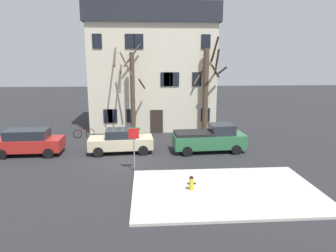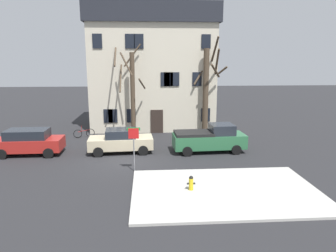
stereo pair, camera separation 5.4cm
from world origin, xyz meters
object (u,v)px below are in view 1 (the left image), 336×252
object	(u,v)px
car_beige_sedan	(121,141)
bicycle_leaning	(84,133)
fire_hydrant	(191,183)
tree_bare_mid	(207,88)
street_sign_pole	(134,141)
tree_bare_near	(131,90)
car_red_wagon	(29,142)
pickup_truck_green	(210,139)
building_main	(152,67)

from	to	relation	value
car_beige_sedan	bicycle_leaning	bearing A→B (deg)	127.13
fire_hydrant	bicycle_leaning	world-z (taller)	bicycle_leaning
tree_bare_mid	fire_hydrant	world-z (taller)	tree_bare_mid
street_sign_pole	car_beige_sedan	bearing A→B (deg)	105.28
tree_bare_near	car_red_wagon	size ratio (longest dim) A/B	1.75
pickup_truck_green	street_sign_pole	bearing A→B (deg)	-144.47
building_main	tree_bare_mid	world-z (taller)	building_main
car_beige_sedan	pickup_truck_green	bearing A→B (deg)	-2.20
pickup_truck_green	fire_hydrant	bearing A→B (deg)	-108.60
tree_bare_mid	car_beige_sedan	distance (m)	9.43
car_beige_sedan	street_sign_pole	distance (m)	4.24
car_red_wagon	car_beige_sedan	xyz separation A→B (m)	(6.28, 0.10, -0.08)
street_sign_pole	building_main	bearing A→B (deg)	84.00
tree_bare_mid	fire_hydrant	bearing A→B (deg)	-104.06
tree_bare_mid	bicycle_leaning	distance (m)	11.23
car_red_wagon	car_beige_sedan	bearing A→B (deg)	0.95
building_main	street_sign_pole	distance (m)	13.77
car_red_wagon	street_sign_pole	bearing A→B (deg)	-27.70
bicycle_leaning	tree_bare_mid	bearing A→B (deg)	3.77
tree_bare_near	building_main	bearing A→B (deg)	67.43
street_sign_pole	bicycle_leaning	bearing A→B (deg)	118.05
car_beige_sedan	bicycle_leaning	distance (m)	5.78
building_main	pickup_truck_green	world-z (taller)	building_main
tree_bare_mid	fire_hydrant	size ratio (longest dim) A/B	11.49
pickup_truck_green	fire_hydrant	xyz separation A→B (m)	(-2.32, -6.88, -0.46)
tree_bare_near	street_sign_pole	xyz separation A→B (m)	(0.47, -8.68, -2.10)
bicycle_leaning	street_sign_pole	bearing A→B (deg)	-61.95
building_main	car_beige_sedan	xyz separation A→B (m)	(-2.47, -9.16, -4.91)
tree_bare_mid	pickup_truck_green	xyz separation A→B (m)	(-0.79, -5.53, -3.13)
pickup_truck_green	fire_hydrant	world-z (taller)	pickup_truck_green
building_main	tree_bare_mid	size ratio (longest dim) A/B	1.41
building_main	street_sign_pole	size ratio (longest dim) A/B	4.50
car_beige_sedan	street_sign_pole	size ratio (longest dim) A/B	1.73
tree_bare_near	fire_hydrant	size ratio (longest dim) A/B	10.69
building_main	tree_bare_near	xyz separation A→B (m)	(-1.85, -4.46, -1.80)
fire_hydrant	street_sign_pole	xyz separation A→B (m)	(-2.91, 3.15, 1.36)
building_main	fire_hydrant	size ratio (longest dim) A/B	16.25
car_beige_sedan	fire_hydrant	distance (m)	8.17
building_main	street_sign_pole	xyz separation A→B (m)	(-1.38, -13.13, -3.90)
tree_bare_mid	building_main	bearing A→B (deg)	140.11
car_red_wagon	fire_hydrant	distance (m)	12.45
car_red_wagon	tree_bare_near	bearing A→B (deg)	34.90
tree_bare_near	tree_bare_mid	world-z (taller)	tree_bare_mid
car_red_wagon	pickup_truck_green	bearing A→B (deg)	-0.63
tree_bare_mid	car_red_wagon	distance (m)	14.77
car_beige_sedan	fire_hydrant	bearing A→B (deg)	-60.73
building_main	tree_bare_near	world-z (taller)	building_main
car_beige_sedan	building_main	bearing A→B (deg)	74.93
pickup_truck_green	car_beige_sedan	bearing A→B (deg)	177.80
building_main	fire_hydrant	bearing A→B (deg)	-84.65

